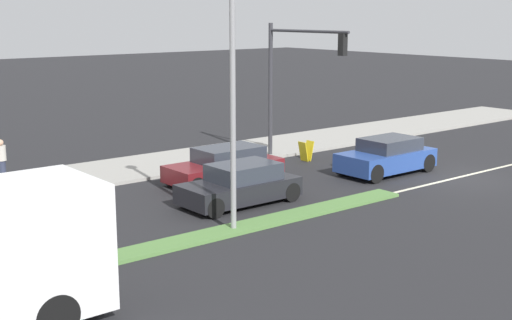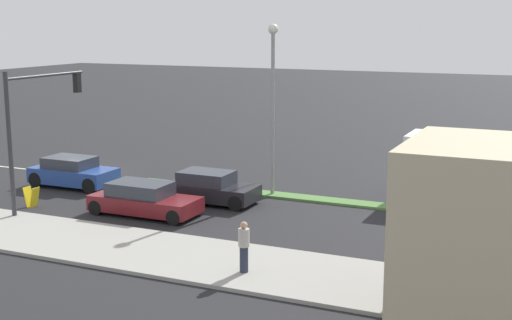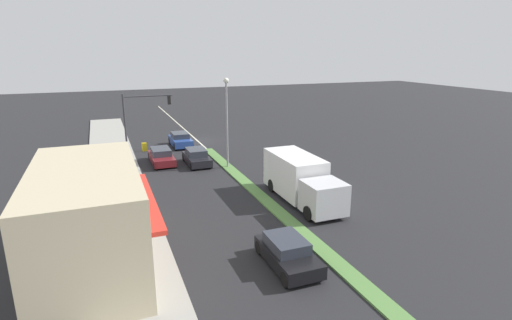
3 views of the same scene
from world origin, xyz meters
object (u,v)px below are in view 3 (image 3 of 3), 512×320
at_px(pedestrian, 107,181).
at_px(traffic_signal_main, 140,113).
at_px(sedan_dark, 197,157).
at_px(sedan_maroon, 161,156).
at_px(delivery_truck, 301,179).
at_px(coupe_blue, 180,140).
at_px(street_lamp, 227,111).
at_px(warning_aframe_sign, 144,147).
at_px(suv_black, 288,253).

bearing_deg(pedestrian, traffic_signal_main, -107.82).
height_order(sedan_dark, sedan_maroon, sedan_dark).
relative_size(delivery_truck, coupe_blue, 1.89).
bearing_deg(street_lamp, sedan_dark, -41.60).
height_order(traffic_signal_main, sedan_maroon, traffic_signal_main).
xyz_separation_m(warning_aframe_sign, sedan_dark, (-3.70, 6.37, 0.21)).
distance_m(suv_black, sedan_maroon, 19.75).
bearing_deg(sedan_maroon, suv_black, 98.15).
bearing_deg(suv_black, delivery_truck, -121.42).
xyz_separation_m(pedestrian, warning_aframe_sign, (-3.73, -11.49, -0.52)).
relative_size(street_lamp, delivery_truck, 0.98).
xyz_separation_m(street_lamp, pedestrian, (9.63, 3.17, -3.83)).
bearing_deg(warning_aframe_sign, pedestrian, 72.02).
bearing_deg(coupe_blue, delivery_truck, 103.68).
distance_m(street_lamp, warning_aframe_sign, 11.09).
height_order(coupe_blue, sedan_maroon, coupe_blue).
bearing_deg(traffic_signal_main, pedestrian, 72.18).
height_order(warning_aframe_sign, sedan_maroon, sedan_maroon).
relative_size(delivery_truck, sedan_maroon, 1.72).
height_order(pedestrian, sedan_maroon, pedestrian).
bearing_deg(pedestrian, street_lamp, -161.80).
distance_m(warning_aframe_sign, delivery_truck, 19.09).
xyz_separation_m(pedestrian, coupe_blue, (-7.43, -12.31, -0.27)).
bearing_deg(traffic_signal_main, sedan_maroon, 104.57).
height_order(traffic_signal_main, pedestrian, traffic_signal_main).
height_order(pedestrian, warning_aframe_sign, pedestrian).
distance_m(street_lamp, pedestrian, 10.84).
distance_m(traffic_signal_main, street_lamp, 9.91).
bearing_deg(suv_black, pedestrian, -60.17).
relative_size(delivery_truck, sedan_dark, 1.89).
height_order(delivery_truck, coupe_blue, delivery_truck).
relative_size(street_lamp, sedan_maroon, 1.69).
bearing_deg(coupe_blue, warning_aframe_sign, 12.49).
bearing_deg(warning_aframe_sign, coupe_blue, -167.51).
bearing_deg(warning_aframe_sign, traffic_signal_main, 69.11).
bearing_deg(delivery_truck, suv_black, 58.58).
bearing_deg(sedan_dark, coupe_blue, -90.00).
bearing_deg(sedan_dark, delivery_truck, 112.01).
distance_m(delivery_truck, sedan_dark, 11.77).
bearing_deg(pedestrian, sedan_dark, -145.44).
relative_size(warning_aframe_sign, sedan_dark, 0.21).
height_order(street_lamp, suv_black, street_lamp).
height_order(traffic_signal_main, coupe_blue, traffic_signal_main).
distance_m(pedestrian, delivery_truck, 13.17).
distance_m(traffic_signal_main, suv_black, 24.42).
height_order(street_lamp, warning_aframe_sign, street_lamp).
bearing_deg(sedan_dark, street_lamp, 138.40).
distance_m(sedan_dark, sedan_maroon, 3.16).
relative_size(street_lamp, sedan_dark, 1.86).
bearing_deg(sedan_maroon, pedestrian, 54.87).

